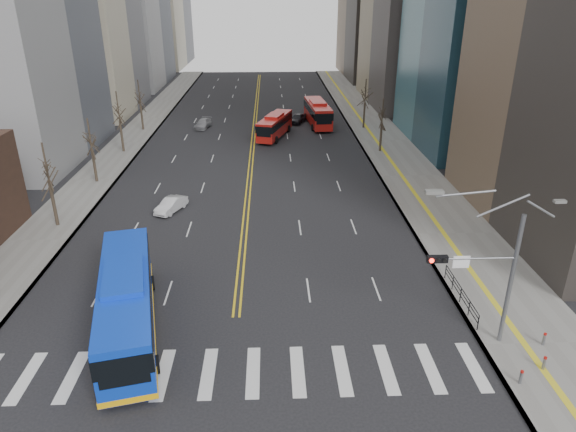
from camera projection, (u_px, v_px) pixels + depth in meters
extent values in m
plane|color=black|center=(231.00, 373.00, 27.07)|extent=(220.00, 220.00, 0.00)
cube|color=slate|center=(383.00, 141.00, 68.80)|extent=(7.00, 130.00, 0.15)
cube|color=slate|center=(128.00, 143.00, 67.65)|extent=(5.00, 130.00, 0.15)
cube|color=silver|center=(26.00, 378.00, 26.71)|extent=(0.70, 4.00, 0.01)
cube|color=silver|center=(72.00, 376.00, 26.79)|extent=(0.70, 4.00, 0.01)
cube|color=silver|center=(118.00, 375.00, 26.87)|extent=(0.70, 4.00, 0.01)
cube|color=silver|center=(163.00, 374.00, 26.95)|extent=(0.70, 4.00, 0.01)
cube|color=silver|center=(208.00, 373.00, 27.03)|extent=(0.70, 4.00, 0.01)
cube|color=silver|center=(253.00, 372.00, 27.10)|extent=(0.70, 4.00, 0.01)
cube|color=silver|center=(298.00, 371.00, 27.18)|extent=(0.70, 4.00, 0.01)
cube|color=silver|center=(342.00, 370.00, 27.26)|extent=(0.70, 4.00, 0.01)
cube|color=silver|center=(386.00, 369.00, 27.34)|extent=(0.70, 4.00, 0.01)
cube|color=silver|center=(430.00, 368.00, 27.42)|extent=(0.70, 4.00, 0.01)
cube|color=silver|center=(474.00, 366.00, 27.50)|extent=(0.70, 4.00, 0.01)
cube|color=gold|center=(253.00, 124.00, 77.38)|extent=(0.15, 100.00, 0.01)
cube|color=gold|center=(256.00, 124.00, 77.39)|extent=(0.15, 100.00, 0.01)
cylinder|color=slate|center=(511.00, 282.00, 27.80)|extent=(0.24, 0.24, 8.00)
cylinder|color=slate|center=(474.00, 258.00, 27.12)|extent=(4.50, 0.12, 0.12)
cube|color=black|center=(437.00, 259.00, 27.05)|extent=(1.10, 0.28, 0.38)
cylinder|color=#FF190C|center=(432.00, 261.00, 26.90)|extent=(0.24, 0.08, 0.24)
cylinder|color=black|center=(438.00, 261.00, 26.91)|extent=(0.24, 0.08, 0.24)
cylinder|color=black|center=(445.00, 260.00, 26.92)|extent=(0.24, 0.08, 0.24)
cube|color=white|center=(461.00, 262.00, 27.18)|extent=(0.90, 0.06, 0.70)
cube|color=#999993|center=(434.00, 192.00, 25.50)|extent=(0.90, 0.35, 0.18)
cube|color=black|center=(462.00, 288.00, 32.57)|extent=(0.04, 6.00, 0.04)
cylinder|color=black|center=(478.00, 323.00, 30.03)|extent=(0.06, 0.06, 1.00)
cylinder|color=black|center=(469.00, 308.00, 31.40)|extent=(0.06, 0.06, 1.00)
cylinder|color=black|center=(461.00, 295.00, 32.78)|extent=(0.06, 0.06, 1.00)
cylinder|color=black|center=(453.00, 283.00, 34.15)|extent=(0.06, 0.06, 1.00)
cylinder|color=black|center=(446.00, 272.00, 35.52)|extent=(0.06, 0.06, 1.00)
cylinder|color=slate|center=(521.00, 378.00, 25.99)|extent=(0.16, 0.16, 0.70)
cylinder|color=#B2140F|center=(522.00, 372.00, 25.84)|extent=(0.17, 0.17, 0.10)
cylinder|color=slate|center=(544.00, 364.00, 26.96)|extent=(0.16, 0.16, 0.70)
cylinder|color=#B2140F|center=(545.00, 358.00, 26.81)|extent=(0.17, 0.17, 0.10)
cylinder|color=slate|center=(544.00, 340.00, 28.83)|extent=(0.16, 0.16, 0.70)
cylinder|color=#B2140F|center=(545.00, 334.00, 28.67)|extent=(0.17, 0.17, 0.10)
cylinder|color=black|center=(54.00, 205.00, 43.13)|extent=(0.28, 0.28, 3.90)
cylinder|color=black|center=(95.00, 166.00, 53.25)|extent=(0.28, 0.28, 3.60)
cylinder|color=black|center=(122.00, 137.00, 63.24)|extent=(0.28, 0.28, 4.00)
cylinder|color=black|center=(142.00, 117.00, 73.34)|extent=(0.28, 0.28, 3.80)
cylinder|color=black|center=(381.00, 138.00, 63.50)|extent=(0.28, 0.28, 3.50)
cylinder|color=black|center=(364.00, 116.00, 74.43)|extent=(0.28, 0.28, 3.75)
cube|color=#0D3ACF|center=(127.00, 302.00, 29.74)|extent=(5.70, 13.56, 3.19)
cube|color=black|center=(126.00, 293.00, 29.49)|extent=(5.76, 13.59, 1.13)
cube|color=#0D3ACF|center=(123.00, 276.00, 29.05)|extent=(3.21, 5.03, 0.40)
cube|color=#FFB50D|center=(130.00, 322.00, 30.30)|extent=(5.76, 13.59, 0.35)
cylinder|color=black|center=(101.00, 374.00, 26.23)|extent=(0.52, 1.04, 1.00)
cylinder|color=black|center=(156.00, 365.00, 26.89)|extent=(0.52, 1.04, 1.00)
cylinder|color=black|center=(109.00, 289.00, 33.74)|extent=(0.52, 1.04, 1.00)
cylinder|color=black|center=(152.00, 283.00, 34.40)|extent=(0.52, 1.04, 1.00)
cube|color=red|center=(275.00, 126.00, 70.11)|extent=(5.08, 10.04, 2.51)
cube|color=black|center=(275.00, 122.00, 69.90)|extent=(5.15, 10.07, 0.91)
cube|color=red|center=(275.00, 116.00, 69.56)|extent=(2.74, 3.82, 0.40)
cylinder|color=black|center=(260.00, 139.00, 68.05)|extent=(0.59, 1.04, 1.00)
cylinder|color=black|center=(276.00, 140.00, 67.51)|extent=(0.59, 1.04, 1.00)
cylinder|color=black|center=(274.00, 128.00, 73.60)|extent=(0.59, 1.04, 1.00)
cylinder|color=black|center=(289.00, 129.00, 73.06)|extent=(0.59, 1.04, 1.00)
cube|color=red|center=(318.00, 113.00, 76.49)|extent=(3.38, 11.40, 2.92)
cube|color=black|center=(318.00, 109.00, 76.26)|extent=(3.44, 11.43, 1.05)
cube|color=red|center=(318.00, 102.00, 75.86)|extent=(2.33, 4.08, 0.40)
cylinder|color=black|center=(313.00, 128.00, 73.62)|extent=(0.37, 1.02, 1.00)
cylinder|color=black|center=(330.00, 127.00, 73.87)|extent=(0.37, 1.02, 1.00)
cylinder|color=black|center=(306.00, 116.00, 80.16)|extent=(0.37, 1.02, 1.00)
cylinder|color=black|center=(322.00, 116.00, 80.42)|extent=(0.37, 1.02, 1.00)
imported|color=silver|center=(171.00, 205.00, 46.65)|extent=(2.74, 4.01, 1.25)
imported|color=black|center=(298.00, 118.00, 77.95)|extent=(3.03, 4.52, 1.43)
imported|color=gray|center=(203.00, 124.00, 75.20)|extent=(2.56, 4.61, 1.26)
imported|color=black|center=(311.00, 101.00, 91.14)|extent=(2.91, 4.57, 1.17)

